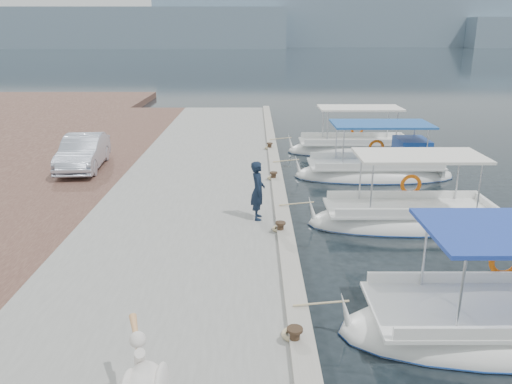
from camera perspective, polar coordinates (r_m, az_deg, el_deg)
ground at (r=12.33m, az=4.76°, el=-9.57°), size 400.00×400.00×0.00m
concrete_quay at (r=16.92m, az=-6.81°, el=-0.97°), size 6.00×40.00×0.50m
quay_curb at (r=16.73m, az=2.65°, el=0.04°), size 0.44×40.00×0.12m
cobblestone_strip at (r=18.19m, az=-22.66°, el=-0.92°), size 4.00×40.00×0.50m
distant_hills at (r=214.61m, az=8.48°, el=18.14°), size 330.00×60.00×18.00m
fishing_caique_b at (r=11.29m, az=27.20°, el=-13.74°), size 6.82×2.56×2.83m
fishing_caique_c at (r=16.03m, az=16.99°, el=-3.20°), size 6.18×2.11×2.83m
fishing_caique_d at (r=20.94m, az=13.60°, el=2.18°), size 6.48×2.30×2.83m
fishing_caique_e at (r=25.12m, az=11.14°, el=4.74°), size 6.55×2.17×2.83m
mooring_bollards at (r=13.38m, az=2.81°, el=-4.00°), size 0.28×20.28×0.33m
fisherman at (r=14.21m, az=0.21°, el=0.18°), size 0.43×0.63×1.71m
parked_car at (r=20.79m, az=-19.15°, el=4.32°), size 1.76×4.12×1.32m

